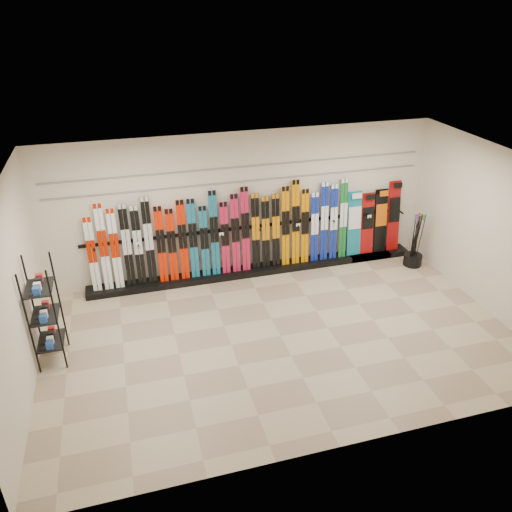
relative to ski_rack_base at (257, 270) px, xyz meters
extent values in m
plane|color=gray|center=(-0.22, -2.28, -0.06)|extent=(8.00, 8.00, 0.00)
plane|color=beige|center=(-0.22, 0.22, 1.44)|extent=(8.00, 0.00, 8.00)
plane|color=beige|center=(-4.22, -2.28, 1.44)|extent=(0.00, 5.00, 5.00)
plane|color=beige|center=(3.78, -2.28, 1.44)|extent=(0.00, 5.00, 5.00)
plane|color=silver|center=(-0.22, -2.28, 2.94)|extent=(8.00, 8.00, 0.00)
cube|color=black|center=(0.00, 0.00, 0.00)|extent=(8.00, 0.40, 0.12)
cube|color=white|center=(-3.28, 0.02, 0.82)|extent=(0.17, 0.16, 1.51)
cube|color=white|center=(-3.06, 0.03, 0.94)|extent=(0.17, 0.18, 1.76)
cube|color=white|center=(-2.85, 0.03, 0.88)|extent=(0.17, 0.17, 1.63)
cube|color=black|center=(-2.62, 0.03, 0.91)|extent=(0.17, 0.18, 1.70)
cube|color=black|center=(-2.41, 0.03, 0.88)|extent=(0.17, 0.17, 1.65)
cube|color=black|center=(-2.20, 0.04, 0.96)|extent=(0.17, 0.19, 1.80)
cube|color=red|center=(-1.97, 0.03, 0.85)|extent=(0.17, 0.17, 1.58)
cube|color=red|center=(-1.76, 0.02, 0.81)|extent=(0.17, 0.16, 1.51)
cube|color=red|center=(-1.54, 0.03, 0.89)|extent=(0.17, 0.17, 1.67)
cube|color=#156183|center=(-1.33, 0.03, 0.89)|extent=(0.17, 0.17, 1.67)
cube|color=#156183|center=(-1.11, 0.02, 0.81)|extent=(0.17, 0.16, 1.50)
cube|color=#156183|center=(-0.89, 0.03, 0.95)|extent=(0.17, 0.19, 1.79)
cube|color=#BB173F|center=(-0.68, 0.02, 0.83)|extent=(0.17, 0.16, 1.53)
cube|color=#BB173F|center=(-0.46, 0.03, 0.90)|extent=(0.17, 0.18, 1.68)
cube|color=#BB173F|center=(-0.25, 0.04, 0.96)|extent=(0.17, 0.19, 1.80)
cube|color=black|center=(-0.03, 0.03, 0.88)|extent=(0.17, 0.17, 1.65)
cube|color=black|center=(0.18, 0.02, 0.84)|extent=(0.17, 0.16, 1.56)
cube|color=black|center=(0.41, 0.03, 0.86)|extent=(0.17, 0.17, 1.59)
cube|color=orange|center=(0.62, 0.03, 0.92)|extent=(0.17, 0.18, 1.73)
cube|color=orange|center=(0.85, 0.04, 0.98)|extent=(0.17, 0.19, 1.84)
cube|color=orange|center=(1.05, 0.03, 0.88)|extent=(0.17, 0.17, 1.63)
cube|color=navy|center=(1.28, 0.02, 0.83)|extent=(0.17, 0.16, 1.54)
cube|color=navy|center=(1.49, 0.03, 0.93)|extent=(0.17, 0.18, 1.74)
cube|color=navy|center=(1.71, 0.03, 0.90)|extent=(0.17, 0.18, 1.67)
cube|color=#16692A|center=(1.93, 0.03, 0.95)|extent=(0.17, 0.18, 1.77)
cube|color=#14728C|center=(2.23, 0.07, 0.78)|extent=(0.33, 0.22, 1.43)
cube|color=#990C0C|center=(2.54, 0.07, 0.75)|extent=(0.30, 0.21, 1.37)
cube|color=black|center=(2.87, 0.07, 0.77)|extent=(0.30, 0.22, 1.42)
cube|color=#990C0C|center=(3.19, 0.08, 0.84)|extent=(0.29, 0.24, 1.57)
cube|color=black|center=(-3.97, -1.83, 0.83)|extent=(0.40, 0.60, 1.78)
cylinder|color=black|center=(3.38, -0.61, 0.07)|extent=(0.39, 0.39, 0.25)
cylinder|color=black|center=(3.37, -0.58, 0.55)|extent=(0.06, 0.10, 1.18)
cylinder|color=black|center=(3.35, -0.64, 0.55)|extent=(0.15, 0.06, 1.17)
cylinder|color=black|center=(3.29, -0.61, 0.55)|extent=(0.10, 0.15, 1.17)
cylinder|color=black|center=(3.45, -0.65, 0.55)|extent=(0.15, 0.09, 1.17)
cylinder|color=black|center=(3.31, -0.63, 0.55)|extent=(0.07, 0.08, 1.18)
cylinder|color=black|center=(3.33, -0.57, 0.55)|extent=(0.12, 0.07, 1.18)
cylinder|color=black|center=(3.40, -0.61, 0.55)|extent=(0.13, 0.08, 1.18)
cylinder|color=black|center=(3.36, -0.58, 0.55)|extent=(0.07, 0.06, 1.18)
cylinder|color=black|center=(3.38, -0.64, 0.55)|extent=(0.03, 0.11, 1.18)
cylinder|color=black|center=(3.43, -0.56, 0.55)|extent=(0.04, 0.12, 1.18)
cylinder|color=black|center=(3.33, -0.65, 0.55)|extent=(0.11, 0.10, 1.18)
cylinder|color=black|center=(3.35, -0.65, 0.55)|extent=(0.10, 0.09, 1.18)
cube|color=gray|center=(-0.22, 0.20, 1.94)|extent=(7.60, 0.02, 0.03)
cube|color=gray|center=(-0.22, 0.20, 2.24)|extent=(7.60, 0.02, 0.03)
camera|label=1|loc=(-2.55, -8.95, 5.25)|focal=35.00mm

